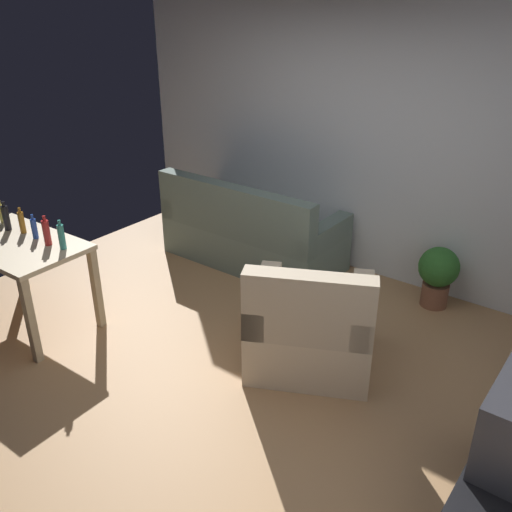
{
  "coord_description": "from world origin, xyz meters",
  "views": [
    {
      "loc": [
        2.4,
        -2.53,
        2.59
      ],
      "look_at": [
        0.1,
        0.5,
        0.75
      ],
      "focal_mm": 38.32,
      "sensor_mm": 36.0,
      "label": 1
    }
  ],
  "objects_px": {
    "desk": "(17,253)",
    "armchair": "(310,329)",
    "bottle_dark": "(6,218)",
    "bottle_amber": "(22,222)",
    "couch": "(250,235)",
    "bottle_blue": "(34,228)",
    "bottle_tall": "(62,236)",
    "bottle_red": "(46,232)",
    "potted_plant": "(438,273)",
    "bottle_squat": "(1,213)"
  },
  "relations": [
    {
      "from": "desk",
      "to": "armchair",
      "type": "distance_m",
      "value": 2.48
    },
    {
      "from": "bottle_dark",
      "to": "bottle_amber",
      "type": "xyz_separation_m",
      "value": [
        0.16,
        0.04,
        -0.02
      ]
    },
    {
      "from": "couch",
      "to": "bottle_blue",
      "type": "height_order",
      "value": "bottle_blue"
    },
    {
      "from": "couch",
      "to": "bottle_tall",
      "type": "bearing_deg",
      "value": 78.74
    },
    {
      "from": "couch",
      "to": "bottle_blue",
      "type": "relative_size",
      "value": 8.86
    },
    {
      "from": "bottle_amber",
      "to": "bottle_red",
      "type": "xyz_separation_m",
      "value": [
        0.38,
        -0.02,
        0.01
      ]
    },
    {
      "from": "potted_plant",
      "to": "bottle_dark",
      "type": "relative_size",
      "value": 2.23
    },
    {
      "from": "potted_plant",
      "to": "armchair",
      "type": "height_order",
      "value": "armchair"
    },
    {
      "from": "bottle_squat",
      "to": "bottle_blue",
      "type": "distance_m",
      "value": 0.55
    },
    {
      "from": "bottle_amber",
      "to": "potted_plant",
      "type": "bearing_deg",
      "value": 38.56
    },
    {
      "from": "armchair",
      "to": "bottle_red",
      "type": "relative_size",
      "value": 4.74
    },
    {
      "from": "bottle_dark",
      "to": "couch",
      "type": "bearing_deg",
      "value": 61.13
    },
    {
      "from": "potted_plant",
      "to": "bottle_blue",
      "type": "bearing_deg",
      "value": -139.45
    },
    {
      "from": "couch",
      "to": "bottle_squat",
      "type": "bearing_deg",
      "value": 56.02
    },
    {
      "from": "bottle_squat",
      "to": "bottle_dark",
      "type": "xyz_separation_m",
      "value": [
        0.2,
        -0.07,
        0.02
      ]
    },
    {
      "from": "couch",
      "to": "bottle_red",
      "type": "xyz_separation_m",
      "value": [
        -0.54,
        -1.95,
        0.56
      ]
    },
    {
      "from": "bottle_dark",
      "to": "bottle_blue",
      "type": "bearing_deg",
      "value": 6.41
    },
    {
      "from": "armchair",
      "to": "bottle_dark",
      "type": "relative_size",
      "value": 4.63
    },
    {
      "from": "potted_plant",
      "to": "armchair",
      "type": "distance_m",
      "value": 1.51
    },
    {
      "from": "bottle_amber",
      "to": "bottle_red",
      "type": "height_order",
      "value": "bottle_red"
    },
    {
      "from": "desk",
      "to": "armchair",
      "type": "height_order",
      "value": "armchair"
    },
    {
      "from": "bottle_amber",
      "to": "armchair",
      "type": "bearing_deg",
      "value": 18.55
    },
    {
      "from": "potted_plant",
      "to": "couch",
      "type": "bearing_deg",
      "value": -170.58
    },
    {
      "from": "desk",
      "to": "bottle_amber",
      "type": "bearing_deg",
      "value": 124.08
    },
    {
      "from": "bottle_squat",
      "to": "bottle_tall",
      "type": "height_order",
      "value": "bottle_tall"
    },
    {
      "from": "potted_plant",
      "to": "bottle_tall",
      "type": "bearing_deg",
      "value": -135.44
    },
    {
      "from": "potted_plant",
      "to": "bottle_tall",
      "type": "xyz_separation_m",
      "value": [
        -2.27,
        -2.23,
        0.54
      ]
    },
    {
      "from": "desk",
      "to": "bottle_amber",
      "type": "distance_m",
      "value": 0.27
    },
    {
      "from": "couch",
      "to": "bottle_tall",
      "type": "height_order",
      "value": "bottle_tall"
    },
    {
      "from": "bottle_dark",
      "to": "bottle_blue",
      "type": "xyz_separation_m",
      "value": [
        0.35,
        0.04,
        -0.02
      ]
    },
    {
      "from": "bottle_dark",
      "to": "bottle_amber",
      "type": "distance_m",
      "value": 0.17
    },
    {
      "from": "desk",
      "to": "couch",
      "type": "bearing_deg",
      "value": 66.94
    },
    {
      "from": "bottle_squat",
      "to": "bottle_tall",
      "type": "xyz_separation_m",
      "value": [
        0.9,
        -0.02,
        0.02
      ]
    },
    {
      "from": "couch",
      "to": "armchair",
      "type": "distance_m",
      "value": 1.84
    },
    {
      "from": "bottle_blue",
      "to": "bottle_squat",
      "type": "bearing_deg",
      "value": 177.03
    },
    {
      "from": "couch",
      "to": "bottle_tall",
      "type": "xyz_separation_m",
      "value": [
        -0.38,
        -1.92,
        0.56
      ]
    },
    {
      "from": "bottle_squat",
      "to": "bottle_amber",
      "type": "relative_size",
      "value": 0.92
    },
    {
      "from": "bottle_blue",
      "to": "bottle_red",
      "type": "bearing_deg",
      "value": -3.85
    },
    {
      "from": "bottle_dark",
      "to": "bottle_blue",
      "type": "distance_m",
      "value": 0.35
    },
    {
      "from": "bottle_dark",
      "to": "bottle_tall",
      "type": "height_order",
      "value": "bottle_dark"
    },
    {
      "from": "desk",
      "to": "bottle_squat",
      "type": "relative_size",
      "value": 5.93
    },
    {
      "from": "couch",
      "to": "bottle_squat",
      "type": "relative_size",
      "value": 9.06
    },
    {
      "from": "potted_plant",
      "to": "armchair",
      "type": "relative_size",
      "value": 0.48
    },
    {
      "from": "bottle_dark",
      "to": "bottle_squat",
      "type": "bearing_deg",
      "value": 161.06
    },
    {
      "from": "bottle_blue",
      "to": "bottle_red",
      "type": "xyz_separation_m",
      "value": [
        0.2,
        -0.01,
        0.02
      ]
    },
    {
      "from": "desk",
      "to": "bottle_dark",
      "type": "height_order",
      "value": "bottle_dark"
    },
    {
      "from": "bottle_dark",
      "to": "bottle_red",
      "type": "distance_m",
      "value": 0.54
    },
    {
      "from": "potted_plant",
      "to": "bottle_squat",
      "type": "relative_size",
      "value": 2.78
    },
    {
      "from": "desk",
      "to": "armchair",
      "type": "xyz_separation_m",
      "value": [
        2.27,
        0.94,
        -0.33
      ]
    },
    {
      "from": "bottle_red",
      "to": "bottle_squat",
      "type": "bearing_deg",
      "value": 176.8
    }
  ]
}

